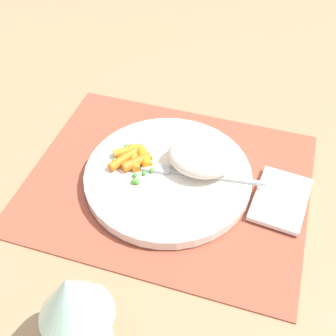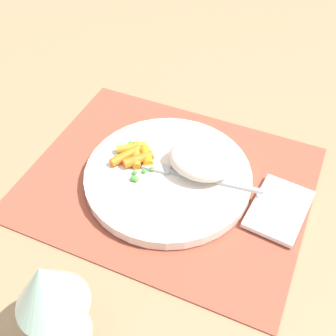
{
  "view_description": "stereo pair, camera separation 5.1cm",
  "coord_description": "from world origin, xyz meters",
  "px_view_note": "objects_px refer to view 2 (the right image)",
  "views": [
    {
      "loc": [
        -0.14,
        0.44,
        0.52
      ],
      "look_at": [
        0.0,
        0.0,
        0.03
      ],
      "focal_mm": 46.02,
      "sensor_mm": 36.0,
      "label": 1
    },
    {
      "loc": [
        -0.18,
        0.42,
        0.52
      ],
      "look_at": [
        0.0,
        0.0,
        0.03
      ],
      "focal_mm": 46.02,
      "sensor_mm": 36.0,
      "label": 2
    }
  ],
  "objects_px": {
    "wine_glass": "(47,289)",
    "napkin": "(279,209)",
    "rice_mound": "(202,159)",
    "fork": "(189,176)",
    "carrot_portion": "(135,156)",
    "plate": "(168,176)"
  },
  "relations": [
    {
      "from": "rice_mound",
      "to": "wine_glass",
      "type": "height_order",
      "value": "wine_glass"
    },
    {
      "from": "rice_mound",
      "to": "carrot_portion",
      "type": "bearing_deg",
      "value": 12.03
    },
    {
      "from": "carrot_portion",
      "to": "plate",
      "type": "bearing_deg",
      "value": 174.53
    },
    {
      "from": "plate",
      "to": "wine_glass",
      "type": "xyz_separation_m",
      "value": [
        0.02,
        0.27,
        0.09
      ]
    },
    {
      "from": "fork",
      "to": "wine_glass",
      "type": "xyz_separation_m",
      "value": [
        0.05,
        0.28,
        0.08
      ]
    },
    {
      "from": "fork",
      "to": "wine_glass",
      "type": "relative_size",
      "value": 1.28
    },
    {
      "from": "plate",
      "to": "rice_mound",
      "type": "xyz_separation_m",
      "value": [
        -0.05,
        -0.03,
        0.03
      ]
    },
    {
      "from": "rice_mound",
      "to": "fork",
      "type": "distance_m",
      "value": 0.03
    },
    {
      "from": "wine_glass",
      "to": "napkin",
      "type": "height_order",
      "value": "wine_glass"
    },
    {
      "from": "carrot_portion",
      "to": "rice_mound",
      "type": "bearing_deg",
      "value": -167.97
    },
    {
      "from": "rice_mound",
      "to": "fork",
      "type": "bearing_deg",
      "value": 64.19
    },
    {
      "from": "carrot_portion",
      "to": "wine_glass",
      "type": "bearing_deg",
      "value": 98.93
    },
    {
      "from": "plate",
      "to": "fork",
      "type": "xyz_separation_m",
      "value": [
        -0.03,
        -0.0,
        0.01
      ]
    },
    {
      "from": "carrot_portion",
      "to": "fork",
      "type": "distance_m",
      "value": 0.09
    },
    {
      "from": "napkin",
      "to": "wine_glass",
      "type": "bearing_deg",
      "value": 55.58
    },
    {
      "from": "fork",
      "to": "wine_glass",
      "type": "height_order",
      "value": "wine_glass"
    },
    {
      "from": "wine_glass",
      "to": "napkin",
      "type": "xyz_separation_m",
      "value": [
        -0.19,
        -0.28,
        -0.1
      ]
    },
    {
      "from": "carrot_portion",
      "to": "fork",
      "type": "height_order",
      "value": "carrot_portion"
    },
    {
      "from": "carrot_portion",
      "to": "fork",
      "type": "xyz_separation_m",
      "value": [
        -0.09,
        0.0,
        -0.0
      ]
    },
    {
      "from": "plate",
      "to": "fork",
      "type": "height_order",
      "value": "fork"
    },
    {
      "from": "rice_mound",
      "to": "carrot_portion",
      "type": "height_order",
      "value": "rice_mound"
    },
    {
      "from": "wine_glass",
      "to": "napkin",
      "type": "bearing_deg",
      "value": -124.42
    }
  ]
}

